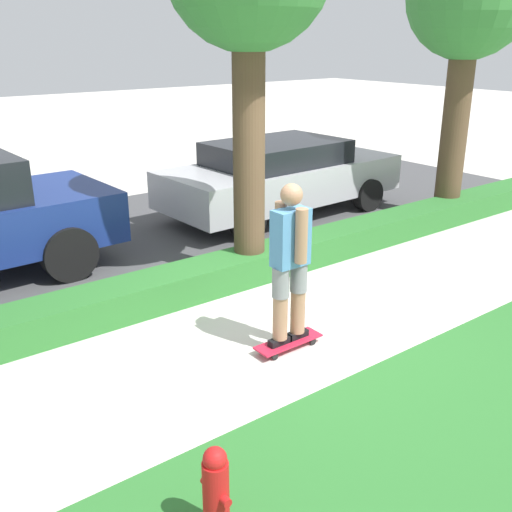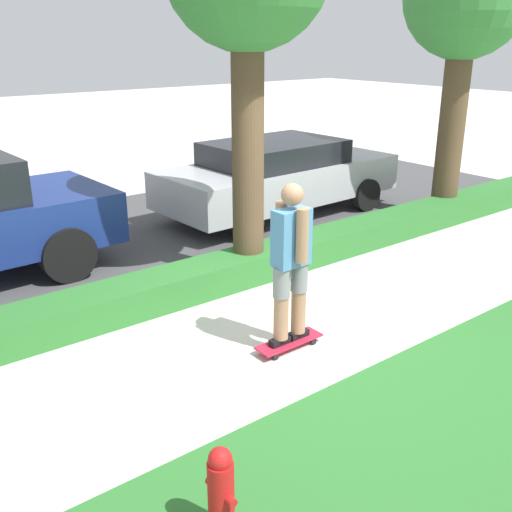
% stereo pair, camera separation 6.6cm
% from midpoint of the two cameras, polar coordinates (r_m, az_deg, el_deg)
% --- Properties ---
extents(ground_plane, '(60.00, 60.00, 0.00)m').
position_cam_midpoint_polar(ground_plane, '(6.76, 3.70, -7.33)').
color(ground_plane, beige).
extents(street_asphalt, '(17.37, 5.00, 0.01)m').
position_cam_midpoint_polar(street_asphalt, '(10.03, -12.41, 1.66)').
color(street_asphalt, '#474749').
rests_on(street_asphalt, ground_plane).
extents(hedge_row, '(17.37, 0.60, 0.39)m').
position_cam_midpoint_polar(hedge_row, '(7.83, -4.05, -1.77)').
color(hedge_row, '#2D702D').
rests_on(hedge_row, ground_plane).
extents(skateboard, '(0.77, 0.24, 0.09)m').
position_cam_midpoint_polar(skateboard, '(6.41, 2.88, -8.18)').
color(skateboard, red).
rests_on(skateboard, ground_plane).
extents(skater_person, '(0.50, 0.44, 1.70)m').
position_cam_midpoint_polar(skater_person, '(6.02, 3.03, -0.43)').
color(skater_person, black).
rests_on(skater_person, skateboard).
extents(tree_far, '(2.06, 2.06, 4.77)m').
position_cam_midpoint_polar(tree_far, '(11.14, 19.14, 21.67)').
color(tree_far, brown).
rests_on(tree_far, ground_plane).
extents(parked_car_middle, '(4.61, 1.99, 1.36)m').
position_cam_midpoint_polar(parked_car_middle, '(11.03, 1.96, 7.71)').
color(parked_car_middle, '#B7B7BC').
rests_on(parked_car_middle, ground_plane).
extents(fire_hydrant, '(0.18, 0.28, 0.67)m').
position_cam_midpoint_polar(fire_hydrant, '(4.20, -3.84, -21.44)').
color(fire_hydrant, red).
rests_on(fire_hydrant, ground_plane).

